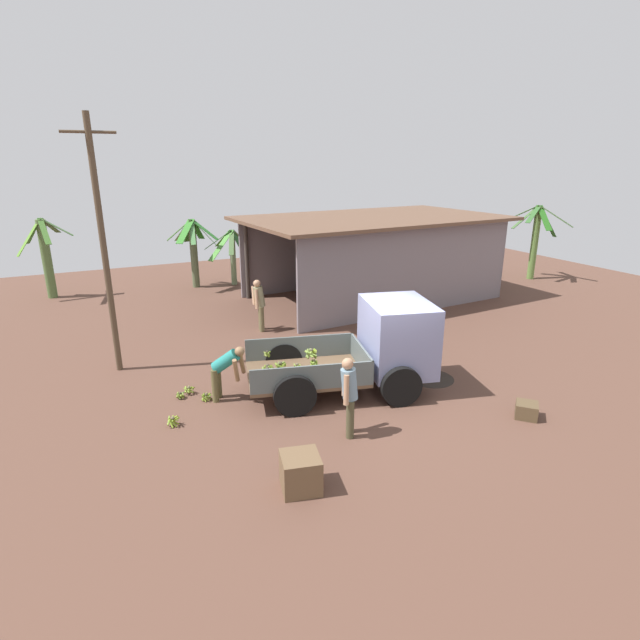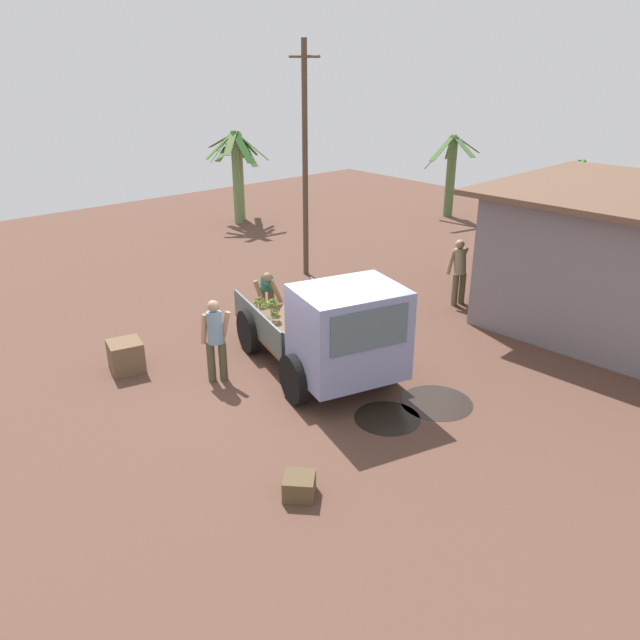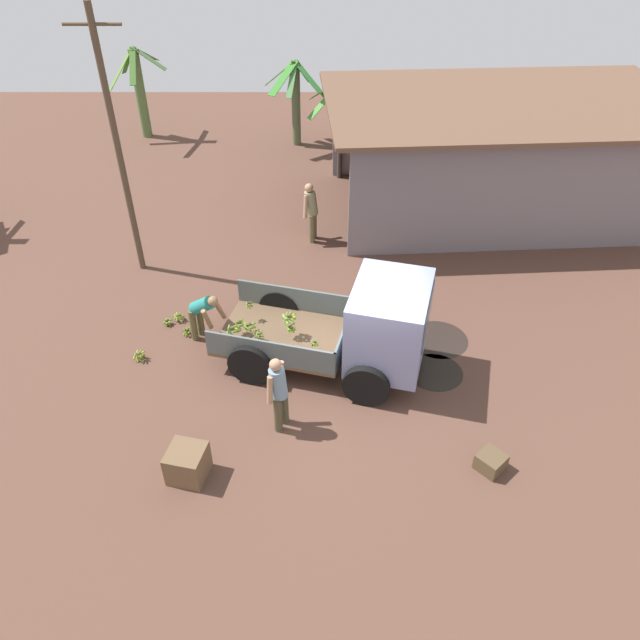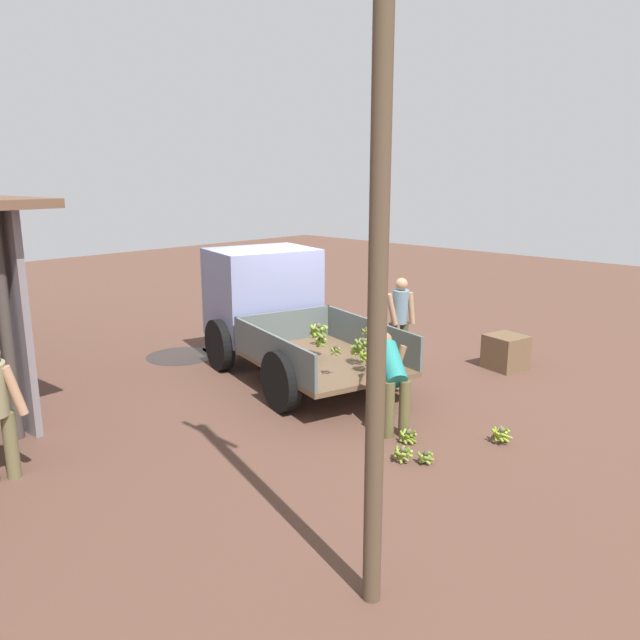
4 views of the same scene
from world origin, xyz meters
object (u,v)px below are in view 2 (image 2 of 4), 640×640
object	(u,v)px
banana_bunch_on_ground_0	(262,300)
banana_bunch_on_ground_1	(214,306)
person_bystander_near_shed	(459,269)
wooden_crate_1	(299,486)
person_worker_loading	(267,289)
utility_pole	(305,160)
wooden_crate_0	(126,356)
cargo_truck	(338,333)
person_foreground_visitor	(215,337)
banana_bunch_on_ground_2	(263,309)
banana_bunch_on_ground_3	(272,300)

from	to	relation	value
banana_bunch_on_ground_0	banana_bunch_on_ground_1	distance (m)	1.26
person_bystander_near_shed	wooden_crate_1	size ratio (longest dim) A/B	3.77
banana_bunch_on_ground_1	person_worker_loading	bearing A→B (deg)	26.81
utility_pole	wooden_crate_0	bearing A→B (deg)	-70.82
banana_bunch_on_ground_1	wooden_crate_1	xyz separation A→B (m)	(6.91, -2.90, 0.04)
person_worker_loading	banana_bunch_on_ground_1	xyz separation A→B (m)	(-1.33, -0.67, -0.66)
cargo_truck	utility_pole	size ratio (longest dim) A/B	0.73
cargo_truck	person_bystander_near_shed	world-z (taller)	cargo_truck
person_bystander_near_shed	wooden_crate_0	distance (m)	8.34
banana_bunch_on_ground_1	banana_bunch_on_ground_0	bearing A→B (deg)	72.92
person_foreground_visitor	banana_bunch_on_ground_1	size ratio (longest dim) A/B	6.12
person_foreground_visitor	banana_bunch_on_ground_1	xyz separation A→B (m)	(-3.12, 1.87, -0.79)
wooden_crate_0	wooden_crate_1	size ratio (longest dim) A/B	1.43
person_foreground_visitor	wooden_crate_1	distance (m)	4.00
banana_bunch_on_ground_2	wooden_crate_0	bearing A→B (deg)	-80.28
banana_bunch_on_ground_1	wooden_crate_0	xyz separation A→B (m)	(1.57, -3.04, 0.18)
person_foreground_visitor	person_bystander_near_shed	xyz separation A→B (m)	(0.52, 6.88, 0.02)
person_worker_loading	wooden_crate_0	xyz separation A→B (m)	(0.23, -3.72, -0.47)
utility_pole	banana_bunch_on_ground_3	size ratio (longest dim) A/B	24.20
wooden_crate_0	wooden_crate_1	distance (m)	5.35
banana_bunch_on_ground_1	person_bystander_near_shed	bearing A→B (deg)	54.03
cargo_truck	banana_bunch_on_ground_1	bearing A→B (deg)	-168.45
person_bystander_near_shed	wooden_crate_1	bearing A→B (deg)	125.20
banana_bunch_on_ground_3	wooden_crate_0	distance (m)	4.51
utility_pole	banana_bunch_on_ground_2	bearing A→B (deg)	-59.18
wooden_crate_0	person_worker_loading	bearing A→B (deg)	93.57
cargo_truck	wooden_crate_1	distance (m)	3.47
utility_pole	wooden_crate_0	distance (m)	7.65
utility_pole	person_bystander_near_shed	distance (m)	5.16
cargo_truck	person_foreground_visitor	xyz separation A→B (m)	(-1.74, -1.60, -0.21)
banana_bunch_on_ground_3	wooden_crate_0	bearing A→B (deg)	-77.72
cargo_truck	utility_pole	bearing A→B (deg)	159.99
person_worker_loading	cargo_truck	bearing A→B (deg)	17.79
utility_pole	banana_bunch_on_ground_2	size ratio (longest dim) A/B	26.08
person_foreground_visitor	banana_bunch_on_ground_3	bearing A→B (deg)	-23.45
utility_pole	person_worker_loading	size ratio (longest dim) A/B	4.78
banana_bunch_on_ground_0	wooden_crate_1	size ratio (longest dim) A/B	0.49
person_bystander_near_shed	banana_bunch_on_ground_1	bearing A→B (deg)	66.71
person_bystander_near_shed	wooden_crate_0	xyz separation A→B (m)	(-2.07, -8.05, -0.62)
banana_bunch_on_ground_0	wooden_crate_0	xyz separation A→B (m)	(1.19, -4.25, 0.22)
utility_pole	banana_bunch_on_ground_1	world-z (taller)	utility_pole
banana_bunch_on_ground_1	banana_bunch_on_ground_2	distance (m)	1.24
person_foreground_visitor	person_worker_loading	bearing A→B (deg)	-26.25
person_foreground_visitor	banana_bunch_on_ground_1	bearing A→B (deg)	-2.27
banana_bunch_on_ground_1	cargo_truck	bearing A→B (deg)	-3.15
banana_bunch_on_ground_0	banana_bunch_on_ground_2	bearing A→B (deg)	-33.95
person_foreground_visitor	banana_bunch_on_ground_3	xyz separation A→B (m)	(-2.51, 3.23, -0.80)
utility_pole	person_foreground_visitor	distance (m)	7.11
person_foreground_visitor	banana_bunch_on_ground_2	distance (m)	3.61
utility_pole	banana_bunch_on_ground_3	bearing A→B (deg)	-58.96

